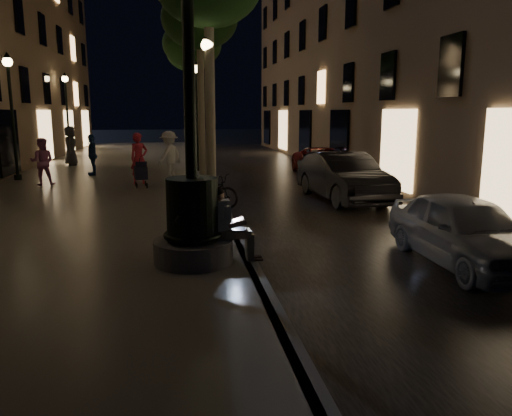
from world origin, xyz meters
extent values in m
plane|color=black|center=(0.00, 15.00, 0.00)|extent=(120.00, 120.00, 0.00)
cube|color=black|center=(3.00, 15.00, 0.01)|extent=(6.00, 45.00, 0.02)
cube|color=slate|center=(-4.00, 15.00, 0.10)|extent=(8.00, 45.00, 0.20)
cube|color=#59595B|center=(0.00, 15.00, 0.10)|extent=(0.25, 45.00, 0.20)
cube|color=#7F694F|center=(10.00, 18.00, 7.50)|extent=(8.00, 36.00, 15.00)
cylinder|color=#59595B|center=(-1.00, 2.00, 0.40)|extent=(1.40, 1.40, 0.40)
cylinder|color=black|center=(-1.00, 2.00, 1.15)|extent=(0.90, 0.90, 1.10)
torus|color=black|center=(-1.00, 2.00, 0.70)|extent=(1.04, 1.04, 0.10)
torus|color=black|center=(-1.00, 2.00, 1.55)|extent=(0.89, 0.89, 0.09)
cylinder|color=black|center=(-1.00, 2.00, 3.30)|extent=(0.20, 0.20, 3.20)
cube|color=tan|center=(-0.45, 2.00, 0.69)|extent=(0.36, 0.24, 0.18)
cube|color=white|center=(-0.51, 2.00, 1.03)|extent=(0.44, 0.26, 0.56)
sphere|color=tan|center=(-0.54, 2.00, 1.39)|extent=(0.21, 0.21, 0.21)
sphere|color=black|center=(-0.55, 2.00, 1.43)|extent=(0.21, 0.21, 0.21)
cube|color=tan|center=(-0.21, 1.91, 0.69)|extent=(0.46, 0.13, 0.14)
cube|color=tan|center=(-0.21, 2.09, 0.69)|extent=(0.46, 0.13, 0.14)
cube|color=tan|center=(0.01, 1.91, 0.44)|extent=(0.13, 0.12, 0.49)
cube|color=tan|center=(0.01, 2.09, 0.44)|extent=(0.13, 0.12, 0.49)
cube|color=black|center=(0.10, 1.91, 0.21)|extent=(0.26, 0.10, 0.03)
cube|color=black|center=(0.10, 2.09, 0.21)|extent=(0.26, 0.10, 0.03)
cube|color=black|center=(-0.19, 2.00, 0.77)|extent=(0.24, 0.33, 0.02)
cube|color=black|center=(-0.35, 2.00, 0.88)|extent=(0.09, 0.33, 0.21)
cube|color=#B2D8FF|center=(-0.34, 2.00, 0.88)|extent=(0.06, 0.30, 0.18)
cylinder|color=#6B604C|center=(-0.25, 8.00, 2.70)|extent=(0.28, 0.28, 5.00)
cylinder|color=#6B604C|center=(-0.20, 14.00, 2.75)|extent=(0.28, 0.28, 5.10)
ellipsoid|color=black|center=(-0.20, 14.00, 6.40)|extent=(3.00, 3.00, 2.40)
cylinder|color=#6B604C|center=(-0.30, 20.00, 2.65)|extent=(0.28, 0.28, 4.90)
ellipsoid|color=black|center=(-0.30, 20.00, 6.20)|extent=(3.00, 3.00, 2.40)
cylinder|color=#6B604C|center=(-0.22, 26.00, 2.80)|extent=(0.28, 0.28, 5.20)
ellipsoid|color=black|center=(-0.22, 26.00, 6.50)|extent=(3.00, 3.00, 2.40)
cylinder|color=black|center=(-0.30, 8.00, 0.30)|extent=(0.28, 0.28, 0.20)
cylinder|color=black|center=(-0.30, 8.00, 2.40)|extent=(0.12, 0.12, 4.40)
sphere|color=#FFD88C|center=(-0.30, 8.00, 4.65)|extent=(0.36, 0.36, 0.36)
cone|color=black|center=(-0.30, 8.00, 4.90)|extent=(0.30, 0.30, 0.22)
cylinder|color=black|center=(-0.30, 16.00, 0.30)|extent=(0.28, 0.28, 0.20)
cylinder|color=black|center=(-0.30, 16.00, 2.40)|extent=(0.12, 0.12, 4.40)
sphere|color=#FFD88C|center=(-0.30, 16.00, 4.65)|extent=(0.36, 0.36, 0.36)
cone|color=black|center=(-0.30, 16.00, 4.90)|extent=(0.30, 0.30, 0.22)
cylinder|color=black|center=(-0.30, 24.00, 0.30)|extent=(0.28, 0.28, 0.20)
cylinder|color=black|center=(-0.30, 24.00, 2.40)|extent=(0.12, 0.12, 4.40)
sphere|color=#FFD88C|center=(-0.30, 24.00, 4.65)|extent=(0.36, 0.36, 0.36)
cone|color=black|center=(-0.30, 24.00, 4.90)|extent=(0.30, 0.30, 0.22)
cylinder|color=black|center=(-0.30, 32.00, 0.30)|extent=(0.28, 0.28, 0.20)
cylinder|color=black|center=(-0.30, 32.00, 2.40)|extent=(0.12, 0.12, 4.40)
sphere|color=#FFD88C|center=(-0.30, 32.00, 4.65)|extent=(0.36, 0.36, 0.36)
cone|color=black|center=(-0.30, 32.00, 4.90)|extent=(0.30, 0.30, 0.22)
cylinder|color=black|center=(-7.40, 14.00, 0.30)|extent=(0.28, 0.28, 0.20)
cylinder|color=black|center=(-7.40, 14.00, 2.40)|extent=(0.12, 0.12, 4.40)
sphere|color=#FFD88C|center=(-7.40, 14.00, 4.65)|extent=(0.36, 0.36, 0.36)
cone|color=black|center=(-7.40, 14.00, 4.90)|extent=(0.30, 0.30, 0.22)
cylinder|color=black|center=(-7.40, 24.00, 0.30)|extent=(0.28, 0.28, 0.20)
cylinder|color=black|center=(-7.40, 24.00, 2.40)|extent=(0.12, 0.12, 4.40)
sphere|color=#FFD88C|center=(-7.40, 24.00, 4.65)|extent=(0.36, 0.36, 0.36)
cone|color=black|center=(-7.40, 24.00, 4.90)|extent=(0.30, 0.30, 0.22)
cube|color=black|center=(-2.50, 11.20, 0.72)|extent=(0.52, 0.76, 0.43)
cube|color=black|center=(-2.45, 10.87, 1.00)|extent=(0.40, 0.22, 0.28)
cylinder|color=black|center=(-2.63, 10.89, 0.29)|extent=(0.06, 0.19, 0.19)
cylinder|color=black|center=(-2.29, 10.94, 0.29)|extent=(0.06, 0.19, 0.19)
cylinder|color=black|center=(-2.71, 11.45, 0.29)|extent=(0.06, 0.19, 0.19)
cylinder|color=black|center=(-2.37, 11.50, 0.29)|extent=(0.06, 0.19, 0.19)
cylinder|color=black|center=(-2.56, 11.57, 1.10)|extent=(0.09, 0.42, 0.26)
imported|color=#A3A5AA|center=(4.00, 1.70, 0.66)|extent=(1.57, 3.89, 1.33)
imported|color=black|center=(4.00, 8.60, 0.77)|extent=(1.99, 4.78, 1.54)
imported|color=maroon|center=(5.20, 14.97, 0.62)|extent=(2.22, 4.54, 1.24)
imported|color=#B52435|center=(-2.60, 12.05, 1.14)|extent=(0.82, 0.73, 1.87)
imported|color=#C0659D|center=(-6.03, 12.34, 1.05)|extent=(0.86, 0.68, 1.70)
imported|color=silver|center=(-1.52, 13.06, 1.14)|extent=(1.32, 1.39, 1.89)
imported|color=navy|center=(-4.73, 15.07, 1.05)|extent=(0.66, 1.07, 1.70)
imported|color=#343439|center=(-6.40, 19.23, 1.16)|extent=(0.66, 0.97, 1.93)
imported|color=black|center=(-0.40, 7.11, 0.67)|extent=(1.86, 1.42, 0.94)
camera|label=1|loc=(-1.24, -6.57, 2.82)|focal=35.00mm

